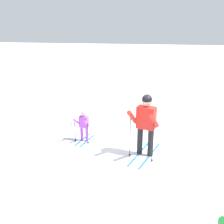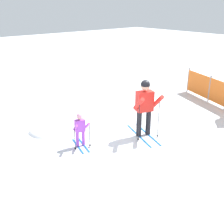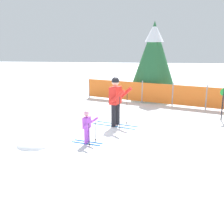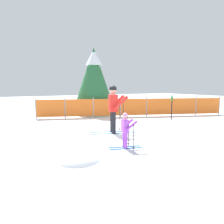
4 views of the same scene
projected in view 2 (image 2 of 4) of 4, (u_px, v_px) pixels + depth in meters
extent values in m
plane|color=white|center=(141.00, 135.00, 8.92)|extent=(60.00, 60.00, 0.00)
cube|color=#1966B2|center=(148.00, 134.00, 9.00)|extent=(1.62, 0.62, 0.02)
cube|color=#1966B2|center=(139.00, 135.00, 8.89)|extent=(1.62, 0.62, 0.02)
cylinder|color=black|center=(148.00, 122.00, 8.85)|extent=(0.16, 0.16, 0.81)
cylinder|color=black|center=(139.00, 124.00, 8.74)|extent=(0.16, 0.16, 0.81)
cube|color=red|center=(145.00, 101.00, 8.53)|extent=(0.44, 0.57, 0.63)
cylinder|color=red|center=(158.00, 101.00, 8.41)|extent=(0.57, 0.31, 0.52)
cylinder|color=red|center=(139.00, 104.00, 8.21)|extent=(0.57, 0.31, 0.52)
sphere|color=#D8AD8C|center=(145.00, 86.00, 8.36)|extent=(0.27, 0.27, 0.27)
sphere|color=black|center=(145.00, 85.00, 8.34)|extent=(0.28, 0.28, 0.28)
cylinder|color=black|center=(158.00, 119.00, 8.55)|extent=(0.02, 0.02, 1.26)
cylinder|color=black|center=(157.00, 136.00, 8.75)|extent=(0.07, 0.07, 0.01)
cylinder|color=black|center=(139.00, 122.00, 8.33)|extent=(0.02, 0.02, 1.26)
cylinder|color=black|center=(138.00, 139.00, 8.54)|extent=(0.07, 0.07, 0.01)
cube|color=#1966B2|center=(84.00, 145.00, 8.31)|extent=(0.94, 0.30, 0.02)
cube|color=#1966B2|center=(78.00, 146.00, 8.23)|extent=(0.94, 0.30, 0.02)
cylinder|color=#B24CD8|center=(83.00, 138.00, 8.22)|extent=(0.09, 0.09, 0.46)
cylinder|color=#B24CD8|center=(77.00, 139.00, 8.15)|extent=(0.09, 0.09, 0.46)
cube|color=#B24CD8|center=(80.00, 126.00, 8.04)|extent=(0.23, 0.32, 0.36)
cylinder|color=#B24CD8|center=(87.00, 125.00, 7.97)|extent=(0.34, 0.16, 0.28)
cylinder|color=#B24CD8|center=(75.00, 128.00, 7.83)|extent=(0.34, 0.16, 0.28)
sphere|color=#D8AD8C|center=(79.00, 117.00, 7.94)|extent=(0.15, 0.15, 0.15)
sphere|color=pink|center=(79.00, 116.00, 7.93)|extent=(0.16, 0.16, 0.16)
cylinder|color=black|center=(90.00, 136.00, 8.08)|extent=(0.02, 0.02, 0.71)
cylinder|color=black|center=(90.00, 145.00, 8.19)|extent=(0.07, 0.07, 0.01)
cylinder|color=black|center=(75.00, 139.00, 7.90)|extent=(0.02, 0.02, 0.71)
cylinder|color=black|center=(75.00, 148.00, 8.01)|extent=(0.07, 0.07, 0.01)
cylinder|color=gray|center=(188.00, 80.00, 13.15)|extent=(0.06, 0.06, 1.13)
cylinder|color=gray|center=(210.00, 89.00, 11.80)|extent=(0.06, 0.06, 1.13)
cube|color=orange|center=(198.00, 84.00, 12.47)|extent=(1.46, 0.56, 0.95)
cube|color=orange|center=(222.00, 94.00, 11.12)|extent=(1.46, 0.56, 0.95)
ellipsoid|color=white|center=(43.00, 133.00, 9.12)|extent=(0.99, 0.84, 0.40)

